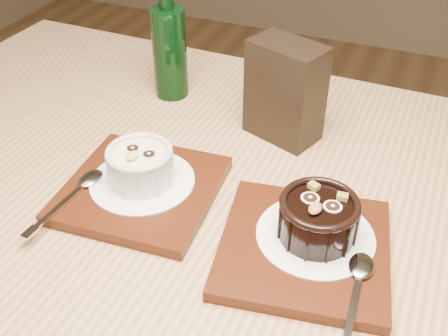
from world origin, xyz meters
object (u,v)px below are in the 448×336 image
object	(u,v)px
table	(227,267)
ramekin_white	(140,164)
tray_left	(141,189)
tray_right	(304,248)
ramekin_dark	(318,217)
condiment_stand	(285,92)
green_bottle	(170,50)

from	to	relation	value
table	ramekin_white	xyz separation A→B (m)	(-0.12, 0.00, 0.13)
tray_left	ramekin_white	distance (m)	0.04
tray_right	ramekin_dark	xyz separation A→B (m)	(0.01, 0.02, 0.04)
ramekin_dark	condiment_stand	distance (m)	0.23
tray_right	tray_left	bearing A→B (deg)	174.99
tray_right	condiment_stand	distance (m)	0.24
table	tray_left	bearing A→B (deg)	-177.56
table	condiment_stand	xyz separation A→B (m)	(0.01, 0.19, 0.16)
table	green_bottle	distance (m)	0.35
tray_left	ramekin_dark	xyz separation A→B (m)	(0.22, -0.00, 0.04)
tray_left	tray_right	xyz separation A→B (m)	(0.21, -0.02, 0.00)
ramekin_dark	condiment_stand	xyz separation A→B (m)	(-0.10, 0.20, 0.03)
table	tray_right	distance (m)	0.14
tray_left	green_bottle	xyz separation A→B (m)	(-0.08, 0.24, 0.07)
ramekin_white	tray_right	size ratio (longest dim) A/B	0.45
ramekin_white	green_bottle	size ratio (longest dim) A/B	0.41
condiment_stand	ramekin_white	bearing A→B (deg)	-122.60
table	condiment_stand	distance (m)	0.25
ramekin_white	condiment_stand	world-z (taller)	condiment_stand
table	ramekin_dark	xyz separation A→B (m)	(0.11, -0.01, 0.13)
ramekin_dark	condiment_stand	world-z (taller)	condiment_stand
tray_left	condiment_stand	size ratio (longest dim) A/B	1.29
table	tray_left	distance (m)	0.15
ramekin_white	tray_left	bearing A→B (deg)	-70.50
tray_right	condiment_stand	world-z (taller)	condiment_stand
ramekin_white	condiment_stand	size ratio (longest dim) A/B	0.58
ramekin_white	ramekin_dark	size ratio (longest dim) A/B	0.94
ramekin_white	ramekin_dark	xyz separation A→B (m)	(0.22, -0.01, 0.00)
tray_left	green_bottle	distance (m)	0.26
condiment_stand	green_bottle	world-z (taller)	green_bottle
ramekin_white	tray_right	bearing A→B (deg)	0.18
ramekin_dark	green_bottle	xyz separation A→B (m)	(-0.30, 0.24, 0.03)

